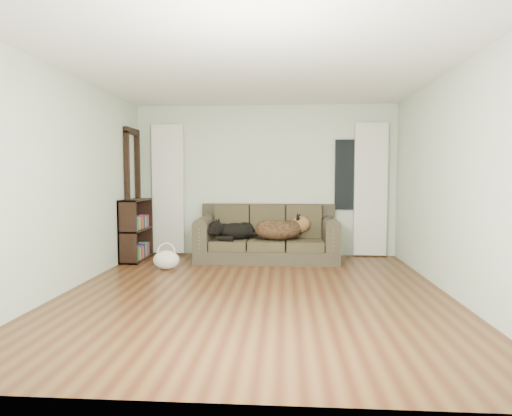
# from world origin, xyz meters

# --- Properties ---
(floor) EXTENTS (5.00, 5.00, 0.00)m
(floor) POSITION_xyz_m (0.00, 0.00, 0.00)
(floor) COLOR #432111
(floor) RESTS_ON ground
(ceiling) EXTENTS (5.00, 5.00, 0.00)m
(ceiling) POSITION_xyz_m (0.00, 0.00, 2.60)
(ceiling) COLOR white
(ceiling) RESTS_ON ground
(wall_back) EXTENTS (4.50, 0.04, 2.60)m
(wall_back) POSITION_xyz_m (0.00, 2.50, 1.30)
(wall_back) COLOR #B1C9A6
(wall_back) RESTS_ON ground
(wall_left) EXTENTS (0.04, 5.00, 2.60)m
(wall_left) POSITION_xyz_m (-2.25, 0.00, 1.30)
(wall_left) COLOR #B1C9A6
(wall_left) RESTS_ON ground
(wall_right) EXTENTS (0.04, 5.00, 2.60)m
(wall_right) POSITION_xyz_m (2.25, 0.00, 1.30)
(wall_right) COLOR #B1C9A6
(wall_right) RESTS_ON ground
(curtain_left) EXTENTS (0.55, 0.08, 2.25)m
(curtain_left) POSITION_xyz_m (-1.70, 2.42, 1.15)
(curtain_left) COLOR silver
(curtain_left) RESTS_ON ground
(curtain_right) EXTENTS (0.55, 0.08, 2.25)m
(curtain_right) POSITION_xyz_m (1.80, 2.42, 1.15)
(curtain_right) COLOR silver
(curtain_right) RESTS_ON ground
(window_pane) EXTENTS (0.50, 0.03, 1.20)m
(window_pane) POSITION_xyz_m (1.45, 2.47, 1.40)
(window_pane) COLOR black
(window_pane) RESTS_ON wall_back
(door_casing) EXTENTS (0.07, 0.60, 2.10)m
(door_casing) POSITION_xyz_m (-2.20, 2.05, 1.05)
(door_casing) COLOR black
(door_casing) RESTS_ON ground
(sofa) EXTENTS (2.28, 0.99, 0.93)m
(sofa) POSITION_xyz_m (0.06, 1.97, 0.45)
(sofa) COLOR #2C261D
(sofa) RESTS_ON floor
(dog_black_lab) EXTENTS (0.72, 0.57, 0.27)m
(dog_black_lab) POSITION_xyz_m (-0.49, 1.92, 0.48)
(dog_black_lab) COLOR black
(dog_black_lab) RESTS_ON sofa
(dog_shepherd) EXTENTS (0.84, 0.63, 0.35)m
(dog_shepherd) POSITION_xyz_m (0.28, 1.93, 0.49)
(dog_shepherd) COLOR black
(dog_shepherd) RESTS_ON sofa
(tv_remote) EXTENTS (0.08, 0.17, 0.02)m
(tv_remote) POSITION_xyz_m (1.05, 1.78, 0.73)
(tv_remote) COLOR black
(tv_remote) RESTS_ON sofa
(tote_bag) EXTENTS (0.42, 0.34, 0.28)m
(tote_bag) POSITION_xyz_m (-1.40, 1.16, 0.16)
(tote_bag) COLOR beige
(tote_bag) RESTS_ON floor
(bookshelf) EXTENTS (0.32, 0.81, 1.00)m
(bookshelf) POSITION_xyz_m (-2.09, 1.85, 0.50)
(bookshelf) COLOR black
(bookshelf) RESTS_ON floor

